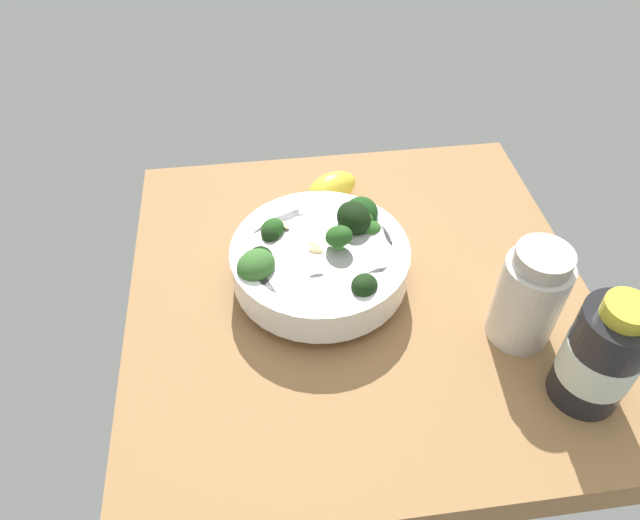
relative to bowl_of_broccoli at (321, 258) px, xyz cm
name	(u,v)px	position (x,y,z in cm)	size (l,w,h in cm)	color
ground_plane	(358,300)	(1.93, 4.64, -6.52)	(58.10, 58.10, 4.84)	#996D42
bowl_of_broccoli	(321,258)	(0.00, 0.00, 0.00)	(22.10, 22.36, 9.79)	white
lemon_wedge	(332,187)	(-16.21, 3.84, -1.97)	(7.76, 4.50, 4.26)	yellow
bottle_tall	(529,296)	(11.25, 22.05, 2.29)	(7.42, 7.42, 13.30)	beige
bottle_short	(601,356)	(20.11, 26.09, 2.55)	(7.60, 7.60, 14.71)	black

